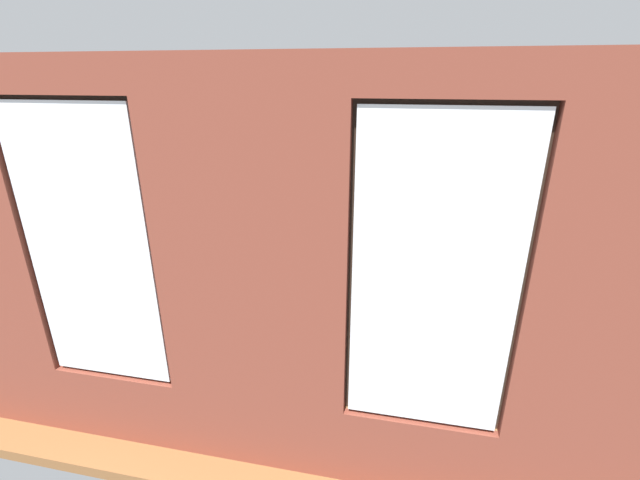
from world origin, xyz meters
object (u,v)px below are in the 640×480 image
couch_by_window (202,361)px  papasan_chair (326,227)px  potted_plant_near_tv (149,266)px  potted_plant_foreground_right (229,194)px  remote_black (333,270)px  potted_plant_corner_far_left (566,402)px  couch_left (499,302)px  potted_plant_mid_room_small (403,255)px  potted_plant_between_couches (349,352)px  media_console (162,262)px  cup_ceramic (327,263)px  potted_plant_corner_near_left (487,220)px  table_plant_small (297,261)px  remote_gray (317,262)px  tv_flatscreen (157,224)px  coffee_table (327,270)px  potted_plant_beside_window_right (81,328)px

couch_by_window → papasan_chair: size_ratio=1.91×
potted_plant_near_tv → potted_plant_foreground_right: size_ratio=0.92×
remote_black → papasan_chair: bearing=-158.5°
potted_plant_corner_far_left → couch_left: bearing=-85.4°
potted_plant_mid_room_small → potted_plant_between_couches: bearing=81.9°
media_console → potted_plant_near_tv: bearing=116.5°
cup_ceramic → potted_plant_corner_near_left: size_ratio=0.09×
couch_by_window → papasan_chair: 3.82m
table_plant_small → papasan_chair: papasan_chair is taller
potted_plant_near_tv → potted_plant_between_couches: (-2.59, 1.02, -0.13)m
potted_plant_mid_room_small → potted_plant_near_tv: (3.00, 1.83, 0.34)m
potted_plant_corner_far_left → potted_plant_foreground_right: 6.22m
cup_ceramic → potted_plant_foreground_right: (2.23, -1.94, 0.33)m
table_plant_small → potted_plant_corner_near_left: (-2.74, -2.11, 0.09)m
table_plant_small → remote_gray: (-0.23, -0.22, -0.08)m
papasan_chair → potted_plant_corner_near_left: size_ratio=0.82×
remote_black → papasan_chair: (0.43, -1.75, -0.02)m
potted_plant_between_couches → potted_plant_foreground_right: potted_plant_foreground_right is taller
potted_plant_between_couches → remote_black: bearing=-75.8°
potted_plant_near_tv → potted_plant_corner_far_left: (-4.33, 1.18, -0.23)m
couch_left → tv_flatscreen: (4.72, -0.39, 0.54)m
tv_flatscreen → potted_plant_between_couches: potted_plant_between_couches is taller
couch_by_window → potted_plant_mid_room_small: couch_by_window is taller
couch_left → media_console: bearing=-95.3°
table_plant_small → potted_plant_corner_far_left: 3.47m
potted_plant_near_tv → potted_plant_corner_far_left: 4.49m
couch_by_window → potted_plant_corner_far_left: bearing=178.2°
coffee_table → potted_plant_corner_far_left: size_ratio=1.83×
coffee_table → cup_ceramic: cup_ceramic is taller
coffee_table → papasan_chair: bearing=-78.4°
potted_plant_corner_near_left → potted_plant_foreground_right: potted_plant_foreground_right is taller
remote_black → potted_plant_beside_window_right: size_ratio=0.14×
table_plant_small → potted_plant_near_tv: size_ratio=0.13×
couch_left → remote_black: couch_left is taller
couch_by_window → tv_flatscreen: 2.83m
papasan_chair → potted_plant_beside_window_right: size_ratio=0.85×
couch_by_window → table_plant_small: size_ratio=11.88×
media_console → potted_plant_near_tv: size_ratio=1.07×
potted_plant_corner_far_left → potted_plant_foreground_right: bearing=-42.6°
media_console → potted_plant_mid_room_small: size_ratio=2.09×
potted_plant_corner_far_left → media_console: bearing=-25.0°
remote_gray → potted_plant_near_tv: potted_plant_near_tv is taller
couch_by_window → potted_plant_near_tv: 1.65m
potted_plant_near_tv → media_console: bearing=-63.5°
couch_left → potted_plant_corner_near_left: 2.38m
coffee_table → papasan_chair: 1.67m
tv_flatscreen → papasan_chair: size_ratio=0.94×
potted_plant_beside_window_right → potted_plant_foreground_right: bearing=-86.7°
remote_gray → potted_plant_between_couches: (-0.77, 2.20, 0.16)m
coffee_table → remote_gray: size_ratio=7.80×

